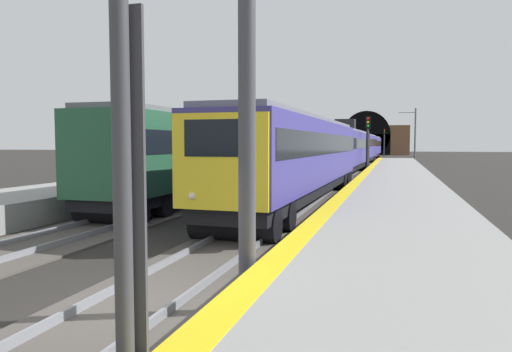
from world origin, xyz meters
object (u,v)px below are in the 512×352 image
Objects in this scene: train_main_approaching at (355,148)px; railway_signal_mid at (368,140)px; railway_signal_near at (121,98)px; catenary_mast_near at (415,135)px; train_adjacent_platform at (258,149)px; railway_signal_far at (384,140)px.

railway_signal_mid is at bearing 11.47° from train_main_approaching.
catenary_mast_near is at bearing 175.88° from railway_signal_near.
catenary_mast_near reaches higher than train_main_approaching.
train_main_approaching is at bearing -15.28° from train_adjacent_platform.
catenary_mast_near reaches higher than railway_signal_far.
train_main_approaching is 10.34× the size of catenary_mast_near.
catenary_mast_near is (29.53, -4.79, 0.91)m from railway_signal_mid.
catenary_mast_near is at bearing 8.96° from railway_signal_far.
railway_signal_near is (-28.70, -7.08, 0.81)m from train_adjacent_platform.
railway_signal_near is 0.68× the size of catenary_mast_near.
railway_signal_mid is at bearing 0.00° from railway_signal_far.
railway_signal_mid is 0.65× the size of catenary_mast_near.
train_adjacent_platform is at bearing 162.55° from catenary_mast_near.
railway_signal_near reaches higher than railway_signal_mid.
railway_signal_near is at bearing 3.48° from train_main_approaching.
railway_signal_near is 96.79m from railway_signal_far.
railway_signal_mid is (36.91, 0.00, -0.11)m from railway_signal_near.
train_adjacent_platform is 68.47m from railway_signal_far.
railway_signal_mid is (-10.57, -1.92, 0.78)m from train_main_approaching.
train_main_approaching is at bearing -2.23° from railway_signal_far.
train_main_approaching is 20.19m from catenary_mast_near.
railway_signal_far is (96.79, -0.00, 0.30)m from railway_signal_near.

